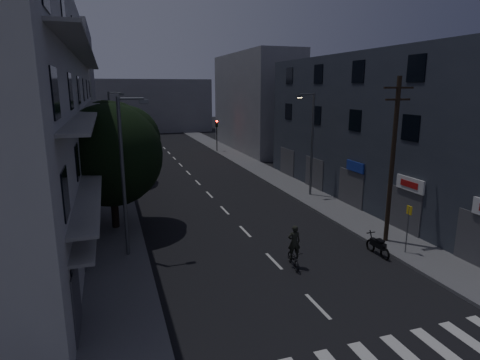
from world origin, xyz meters
TOP-DOWN VIEW (x-y plane):
  - ground at (0.00, 25.00)m, footprint 160.00×160.00m
  - sidewalk_left at (-7.50, 25.00)m, footprint 3.00×90.00m
  - sidewalk_right at (7.50, 25.00)m, footprint 3.00×90.00m
  - lane_markings at (0.00, 31.25)m, footprint 0.15×60.50m
  - building_left at (-11.98, 18.00)m, footprint 7.00×36.00m
  - building_right at (11.99, 14.00)m, footprint 6.19×28.00m
  - building_far_left at (-12.00, 48.00)m, footprint 6.00×20.00m
  - building_far_right at (12.00, 42.00)m, footprint 6.00×20.00m
  - building_far_end at (0.00, 70.00)m, footprint 24.00×8.00m
  - tree_near at (-7.39, 13.95)m, footprint 6.11×6.11m
  - tree_mid at (-7.51, 26.33)m, footprint 5.95×5.95m
  - tree_far at (-7.68, 36.21)m, footprint 5.70×5.70m
  - traffic_signal_far_right at (6.32, 41.17)m, footprint 0.28×0.37m
  - traffic_signal_far_left at (-6.48, 41.16)m, footprint 0.28×0.37m
  - street_lamp_left_near at (-6.85, 9.36)m, footprint 1.51×0.25m
  - street_lamp_right at (7.48, 17.01)m, footprint 1.51×0.25m
  - street_lamp_left_far at (-7.12, 30.51)m, footprint 1.51×0.25m
  - utility_pole at (6.95, 6.81)m, footprint 1.80×0.24m
  - bus_stop_sign at (6.83, 5.07)m, footprint 0.06×0.35m
  - motorcycle at (5.45, 5.53)m, footprint 0.53×1.85m
  - cyclist at (0.65, 5.60)m, footprint 0.83×1.75m

SIDE VIEW (x-z plane):
  - ground at x=0.00m, z-range 0.00..0.00m
  - lane_markings at x=0.00m, z-range 0.00..0.01m
  - sidewalk_left at x=-7.50m, z-range 0.00..0.15m
  - sidewalk_right at x=7.50m, z-range 0.00..0.15m
  - motorcycle at x=5.45m, z-range -0.12..1.06m
  - cyclist at x=0.65m, z-range -0.35..1.79m
  - bus_stop_sign at x=6.83m, z-range 0.63..3.15m
  - traffic_signal_far_right at x=6.32m, z-range 1.05..5.15m
  - traffic_signal_far_left at x=-6.48m, z-range 1.05..5.15m
  - tree_far at x=-7.68m, z-range 1.04..8.09m
  - street_lamp_left_near at x=-6.85m, z-range 0.60..8.60m
  - street_lamp_right at x=7.48m, z-range 0.60..8.60m
  - street_lamp_left_far at x=-7.12m, z-range 0.60..8.60m
  - tree_mid at x=-7.51m, z-range 1.06..8.39m
  - tree_near at x=-7.39m, z-range 1.10..8.63m
  - utility_pole at x=6.95m, z-range 0.37..9.37m
  - building_far_end at x=0.00m, z-range 0.00..10.00m
  - building_right at x=11.99m, z-range 0.00..11.00m
  - building_far_right at x=12.00m, z-range 0.00..13.00m
  - building_left at x=-11.98m, z-range -0.01..13.99m
  - building_far_left at x=-12.00m, z-range 0.00..16.00m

